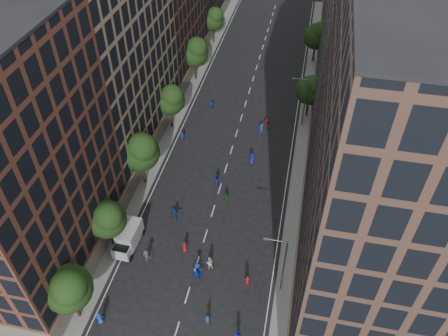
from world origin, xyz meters
name	(u,v)px	position (x,y,z in m)	size (l,w,h in m)	color
ground	(236,135)	(0.00, 40.00, 0.00)	(240.00, 240.00, 0.00)	black
sidewalk_left	(180,102)	(-12.00, 47.50, 0.07)	(4.00, 105.00, 0.15)	slate
sidewalk_right	(311,117)	(12.00, 47.50, 0.07)	(4.00, 105.00, 0.15)	slate
bldg_left_a	(8,167)	(-19.00, 11.00, 15.00)	(14.00, 22.00, 30.00)	#572F21
bldg_left_b	(99,44)	(-19.00, 35.00, 17.00)	(14.00, 26.00, 34.00)	#856F57
bldg_left_c	(154,2)	(-19.00, 58.00, 14.00)	(14.00, 20.00, 28.00)	#572F21
bldg_right_a	(391,172)	(19.00, 15.00, 18.00)	(14.00, 30.00, 36.00)	#4B3328
bldg_right_b	(374,44)	(19.00, 44.00, 16.50)	(14.00, 28.00, 33.00)	#665F54
tree_left_0	(68,288)	(-11.01, 3.85, 5.96)	(5.20, 5.20, 8.83)	black
tree_left_1	(107,219)	(-11.02, 13.86, 5.55)	(4.80, 4.80, 8.21)	black
tree_left_2	(141,151)	(-10.99, 25.83, 6.36)	(5.60, 5.60, 9.45)	black
tree_left_3	(170,99)	(-11.02, 39.85, 5.82)	(5.00, 5.00, 8.58)	black
tree_left_4	(195,51)	(-11.00, 55.84, 6.10)	(5.40, 5.40, 9.08)	black
tree_left_5	(214,18)	(-11.02, 71.86, 5.68)	(4.80, 4.80, 8.33)	black
tree_right_a	(311,89)	(11.38, 47.85, 5.63)	(5.00, 5.00, 8.39)	black
tree_right_b	(318,35)	(11.39, 67.85, 5.96)	(5.20, 5.20, 8.83)	black
streetlamp_near	(282,263)	(10.37, 12.00, 5.17)	(2.64, 0.22, 9.06)	#595B60
streetlamp_far	(304,100)	(10.37, 45.00, 5.17)	(2.64, 0.22, 9.06)	#595B60
cargo_van	(128,238)	(-9.30, 14.53, 1.48)	(2.65, 5.37, 2.82)	#BBBBBD
skater_0	(100,319)	(-8.50, 3.72, 0.87)	(0.85, 0.55, 1.74)	#1741BB
skater_1	(208,320)	(3.18, 5.95, 0.86)	(0.63, 0.41, 1.71)	#124697
skater_2	(238,335)	(6.76, 5.01, 0.85)	(0.82, 0.64, 1.69)	#1616B6
skater_3	(197,269)	(0.46, 12.13, 0.96)	(1.24, 0.71, 1.92)	#152BAE
skater_4	(137,236)	(-8.50, 15.45, 0.96)	(1.12, 0.47, 1.92)	#1638B9
skater_5	(197,275)	(0.60, 11.32, 0.87)	(1.60, 0.51, 1.73)	#1436A6
skater_6	(185,247)	(-1.97, 15.07, 0.77)	(0.75, 0.49, 1.54)	maroon
skater_7	(247,281)	(6.65, 11.64, 0.95)	(0.69, 0.45, 1.90)	maroon
skater_8	(210,263)	(1.71, 13.28, 0.97)	(0.94, 0.74, 1.94)	silver
skater_9	(147,256)	(-6.22, 12.70, 0.93)	(1.20, 0.69, 1.85)	#3C3D41
skater_10	(226,199)	(1.55, 24.20, 0.95)	(1.11, 0.46, 1.89)	#1B5D2A
skater_11	(175,214)	(-4.81, 20.11, 0.84)	(1.56, 0.50, 1.68)	#123A9A
skater_12	(252,159)	(3.72, 33.47, 0.94)	(0.92, 0.60, 1.88)	#141AA4
skater_13	(182,136)	(-8.50, 36.81, 0.81)	(0.59, 0.39, 1.63)	#1435AA
skater_14	(216,180)	(-0.65, 27.70, 0.97)	(0.95, 0.74, 1.95)	#121E98
skater_15	(261,129)	(4.05, 41.40, 0.86)	(1.11, 0.64, 1.72)	#1540AC
skater_16	(211,106)	(-5.68, 46.17, 0.92)	(1.07, 0.45, 1.83)	#143FA8
skater_17	(266,123)	(4.64, 43.30, 0.80)	(1.48, 0.47, 1.60)	#A51B2E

